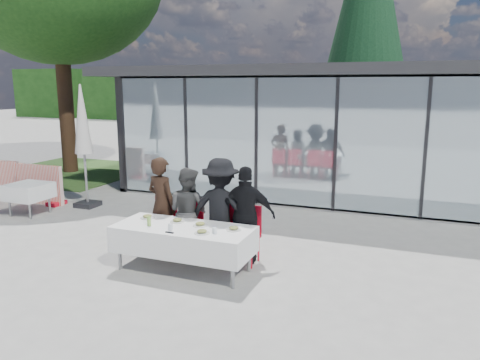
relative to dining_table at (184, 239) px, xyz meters
name	(u,v)px	position (x,y,z in m)	size (l,w,h in m)	color
ground	(227,266)	(0.58, 0.43, -0.54)	(90.00, 90.00, 0.00)	#9E9C95
pavilion	(393,113)	(2.59, 8.59, 1.61)	(14.80, 8.80, 3.44)	gray
treeline	(353,96)	(-1.42, 28.43, 1.66)	(62.50, 2.00, 4.40)	#143511
dining_table	(184,239)	(0.00, 0.00, 0.00)	(2.26, 0.96, 0.75)	white
diner_a	(162,204)	(-0.82, 0.71, 0.33)	(0.63, 0.63, 1.73)	black
diner_chair_a	(164,221)	(-0.82, 0.75, 0.00)	(0.44, 0.44, 0.97)	red
diner_b	(188,211)	(-0.28, 0.71, 0.25)	(0.77, 0.77, 1.58)	#494949
diner_chair_b	(190,225)	(-0.28, 0.75, 0.00)	(0.44, 0.44, 0.97)	red
diner_c	(221,209)	(0.35, 0.71, 0.35)	(1.15, 1.15, 1.78)	black
diner_chair_c	(222,228)	(0.35, 0.75, 0.00)	(0.44, 0.44, 0.97)	red
diner_d	(246,215)	(0.81, 0.71, 0.29)	(0.98, 0.98, 1.67)	black
diner_chair_d	(247,231)	(0.81, 0.75, 0.00)	(0.44, 0.44, 0.97)	red
plate_a	(147,217)	(-0.79, 0.19, 0.24)	(0.24, 0.24, 0.07)	silver
plate_b	(177,221)	(-0.21, 0.18, 0.24)	(0.24, 0.24, 0.07)	silver
plate_c	(200,224)	(0.24, 0.12, 0.24)	(0.24, 0.24, 0.07)	silver
plate_d	(234,229)	(0.83, 0.11, 0.24)	(0.24, 0.24, 0.07)	silver
plate_extra	(202,232)	(0.44, -0.22, 0.24)	(0.24, 0.24, 0.07)	silver
juice_bottle	(149,221)	(-0.53, -0.16, 0.29)	(0.06, 0.06, 0.15)	#7DAE48
drinking_glasses	(192,229)	(0.26, -0.19, 0.26)	(0.78, 0.17, 0.10)	silver
folded_eyeglasses	(169,232)	(-0.04, -0.37, 0.22)	(0.14, 0.03, 0.01)	black
spare_table_left	(29,192)	(-4.95, 1.66, 0.02)	(0.86, 0.86, 0.74)	white
market_umbrella	(83,127)	(-4.19, 2.75, 1.44)	(0.50, 0.50, 3.00)	black
conifer_tree	(368,7)	(1.08, 13.43, 5.45)	(4.00, 4.00, 10.50)	#382316
grass_patch	(71,171)	(-7.92, 6.43, -0.53)	(5.00, 5.00, 0.02)	#385926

